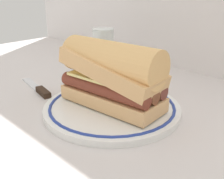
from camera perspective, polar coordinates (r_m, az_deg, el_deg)
ground_plane at (r=0.54m, az=-0.13°, el=-5.07°), size 1.50×1.50×0.00m
plate at (r=0.55m, az=0.00°, el=-3.64°), size 0.26×0.26×0.01m
sausage_sandwich at (r=0.52m, az=0.00°, el=3.23°), size 0.21×0.10×0.12m
drinking_glass at (r=0.78m, az=-1.78°, el=7.49°), size 0.06×0.06×0.12m
butter_knife at (r=0.67m, az=-14.84°, el=0.27°), size 0.15×0.05×0.01m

